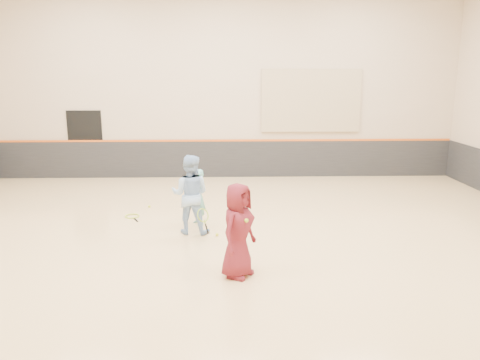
{
  "coord_description": "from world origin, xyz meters",
  "views": [
    {
      "loc": [
        0.07,
        -9.2,
        3.32
      ],
      "look_at": [
        0.35,
        0.4,
        1.15
      ],
      "focal_mm": 35.0,
      "sensor_mm": 36.0,
      "label": 1
    }
  ],
  "objects_px": {
    "girl": "(198,197)",
    "instructor": "(190,194)",
    "young_man": "(238,230)",
    "spare_racket": "(132,216)"
  },
  "relations": [
    {
      "from": "girl",
      "to": "instructor",
      "type": "bearing_deg",
      "value": -45.53
    },
    {
      "from": "young_man",
      "to": "spare_racket",
      "type": "height_order",
      "value": "young_man"
    },
    {
      "from": "spare_racket",
      "to": "instructor",
      "type": "bearing_deg",
      "value": -38.51
    },
    {
      "from": "young_man",
      "to": "instructor",
      "type": "bearing_deg",
      "value": 55.76
    },
    {
      "from": "girl",
      "to": "young_man",
      "type": "height_order",
      "value": "young_man"
    },
    {
      "from": "young_man",
      "to": "spare_racket",
      "type": "bearing_deg",
      "value": 68.2
    },
    {
      "from": "instructor",
      "to": "young_man",
      "type": "xyz_separation_m",
      "value": [
        0.96,
        -2.24,
        -0.04
      ]
    },
    {
      "from": "instructor",
      "to": "young_man",
      "type": "height_order",
      "value": "instructor"
    },
    {
      "from": "girl",
      "to": "instructor",
      "type": "distance_m",
      "value": 0.66
    },
    {
      "from": "girl",
      "to": "spare_racket",
      "type": "distance_m",
      "value": 1.83
    }
  ]
}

